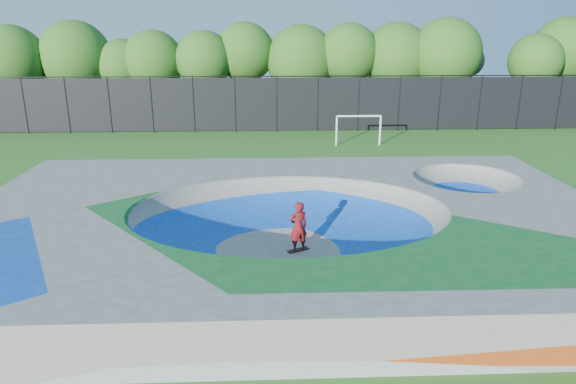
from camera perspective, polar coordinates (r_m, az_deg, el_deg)
name	(u,v)px	position (r m, az deg, el deg)	size (l,w,h in m)	color
ground	(289,248)	(18.04, 0.09, -6.27)	(120.00, 120.00, 0.00)	#2A611B
skate_deck	(289,228)	(17.75, 0.09, -4.06)	(22.00, 14.00, 1.50)	gray
skater	(298,227)	(17.51, 1.16, -3.88)	(0.65, 0.43, 1.79)	red
skateboard	(298,250)	(17.85, 1.14, -6.47)	(0.78, 0.22, 0.05)	black
soccer_goal	(359,124)	(33.76, 7.86, 7.45)	(2.97, 0.12, 1.96)	white
fence	(277,103)	(37.83, -1.27, 9.86)	(48.09, 0.09, 4.04)	black
treeline	(268,57)	(42.68, -2.28, 14.74)	(53.87, 7.69, 8.22)	#4D3126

